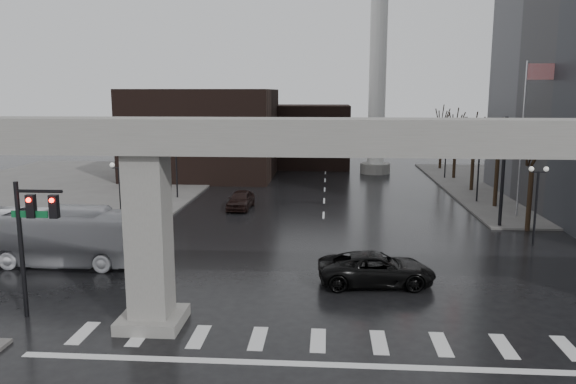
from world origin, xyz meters
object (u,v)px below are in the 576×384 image
object	(u,v)px
pickup_truck	(376,269)
far_car	(241,200)
signal_mast_arm	(450,147)
city_bus	(57,236)

from	to	relation	value
pickup_truck	far_car	distance (m)	20.66
pickup_truck	signal_mast_arm	bearing A→B (deg)	-29.83
city_bus	signal_mast_arm	bearing A→B (deg)	-63.94
signal_mast_arm	far_car	size ratio (longest dim) A/B	2.66
signal_mast_arm	far_car	bearing A→B (deg)	162.04
city_bus	far_car	size ratio (longest dim) A/B	2.60
far_car	pickup_truck	bearing A→B (deg)	-58.45
pickup_truck	city_bus	distance (m)	17.92
signal_mast_arm	city_bus	size ratio (longest dim) A/B	1.03
pickup_truck	far_car	world-z (taller)	pickup_truck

